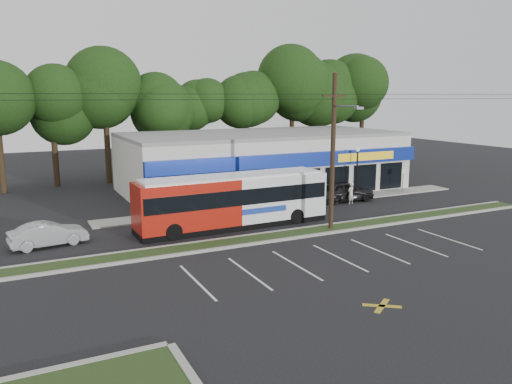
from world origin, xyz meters
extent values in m
plane|color=black|center=(0.00, 0.00, 0.00)|extent=(120.00, 120.00, 0.00)
cube|color=#253716|center=(0.00, 1.00, 0.06)|extent=(40.00, 1.60, 0.12)
cube|color=#9E9E93|center=(0.00, 0.15, 0.07)|extent=(40.00, 0.25, 0.14)
cube|color=#9E9E93|center=(0.00, 1.85, 0.07)|extent=(40.00, 0.25, 0.14)
cube|color=#9E9E93|center=(5.00, 9.00, 0.05)|extent=(32.00, 2.20, 0.10)
cube|color=beige|center=(5.50, 16.00, 2.50)|extent=(25.00, 12.00, 5.00)
cube|color=navy|center=(5.50, 9.75, 3.40)|extent=(25.00, 0.50, 1.20)
cube|color=black|center=(5.50, 9.94, 1.40)|extent=(24.00, 0.12, 2.40)
cube|color=yellow|center=(12.50, 9.48, 3.40)|extent=(6.00, 0.06, 0.70)
cube|color=gray|center=(5.50, 16.00, 5.15)|extent=(25.00, 12.00, 0.30)
cylinder|color=black|center=(3.00, 1.00, 5.00)|extent=(0.30, 0.30, 10.00)
cube|color=black|center=(3.00, 1.00, 8.60)|extent=(1.80, 0.12, 0.12)
cylinder|color=#59595E|center=(3.00, -0.20, 8.00)|extent=(0.10, 2.40, 0.10)
cube|color=#59595E|center=(3.00, -1.50, 7.90)|extent=(0.50, 0.25, 0.15)
cylinder|color=black|center=(0.00, 1.00, 8.70)|extent=(50.00, 0.02, 0.02)
cylinder|color=black|center=(0.00, 1.00, 8.40)|extent=(50.00, 0.02, 0.02)
cylinder|color=black|center=(11.00, 8.80, 2.00)|extent=(0.12, 0.12, 4.00)
sphere|color=silver|center=(11.00, 8.80, 4.10)|extent=(0.30, 0.30, 0.30)
cylinder|color=#59595E|center=(16.00, 8.60, 1.10)|extent=(0.06, 0.06, 2.20)
cube|color=white|center=(16.00, 8.55, 2.00)|extent=(0.45, 0.04, 0.45)
cylinder|color=black|center=(-16.00, 26.00, 2.86)|extent=(0.56, 0.56, 5.72)
cylinder|color=black|center=(-11.00, 26.00, 2.86)|extent=(0.56, 0.56, 5.72)
sphere|color=black|center=(-11.00, 26.00, 8.45)|extent=(6.76, 6.76, 6.76)
cylinder|color=black|center=(-6.00, 26.00, 2.86)|extent=(0.56, 0.56, 5.72)
sphere|color=black|center=(-6.00, 26.00, 8.45)|extent=(6.76, 6.76, 6.76)
cylinder|color=black|center=(-1.00, 26.00, 2.86)|extent=(0.56, 0.56, 5.72)
sphere|color=black|center=(-1.00, 26.00, 8.45)|extent=(6.76, 6.76, 6.76)
cylinder|color=black|center=(4.00, 26.00, 2.86)|extent=(0.56, 0.56, 5.72)
sphere|color=black|center=(4.00, 26.00, 8.45)|extent=(6.76, 6.76, 6.76)
cylinder|color=black|center=(9.00, 26.00, 2.86)|extent=(0.56, 0.56, 5.72)
sphere|color=black|center=(9.00, 26.00, 8.45)|extent=(6.76, 6.76, 6.76)
cylinder|color=black|center=(14.00, 26.00, 2.86)|extent=(0.56, 0.56, 5.72)
sphere|color=black|center=(14.00, 26.00, 8.45)|extent=(6.76, 6.76, 6.76)
cylinder|color=black|center=(19.00, 26.00, 2.86)|extent=(0.56, 0.56, 5.72)
sphere|color=black|center=(19.00, 26.00, 8.45)|extent=(6.76, 6.76, 6.76)
cylinder|color=black|center=(24.00, 26.00, 2.86)|extent=(0.56, 0.56, 5.72)
sphere|color=black|center=(24.00, 26.00, 8.45)|extent=(6.76, 6.76, 6.76)
cube|color=#A7180C|center=(-5.64, 4.43, 1.87)|extent=(6.55, 2.84, 2.98)
cube|color=white|center=(0.86, 4.57, 1.87)|extent=(6.55, 2.84, 2.98)
cube|color=black|center=(-2.39, 4.50, 0.21)|extent=(13.05, 2.92, 0.38)
cube|color=black|center=(-2.39, 4.50, 2.22)|extent=(12.79, 3.03, 1.03)
cube|color=black|center=(4.14, 4.63, 2.06)|extent=(0.11, 2.30, 1.52)
cube|color=#193899|center=(-0.74, 3.16, 1.25)|extent=(3.25, 0.10, 0.38)
cube|color=white|center=(-2.39, 4.50, 3.41)|extent=(12.39, 2.69, 0.19)
cylinder|color=black|center=(-6.91, 3.17, 0.52)|extent=(1.05, 0.32, 1.04)
cylinder|color=black|center=(-6.96, 5.64, 0.52)|extent=(1.05, 0.32, 1.04)
cylinder|color=black|center=(1.79, 3.35, 0.52)|extent=(1.05, 0.32, 1.04)
cylinder|color=black|center=(1.74, 5.82, 0.52)|extent=(1.05, 0.32, 1.04)
imported|color=black|center=(9.14, 8.00, 0.86)|extent=(5.18, 2.39, 1.72)
imported|color=#94989B|center=(-13.81, 5.22, 0.71)|extent=(4.47, 2.11, 1.42)
imported|color=beige|center=(9.00, 6.89, 0.86)|extent=(0.72, 0.57, 1.73)
imported|color=silver|center=(4.81, 6.17, 0.86)|extent=(1.06, 1.00, 1.72)
camera|label=1|loc=(-15.30, -25.16, 8.60)|focal=35.00mm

